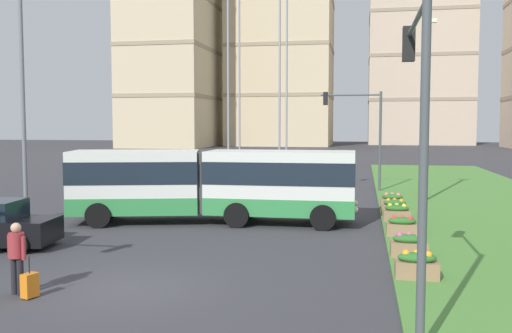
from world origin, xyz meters
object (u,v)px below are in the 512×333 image
car_navy_sedan (172,178)px  streetlight_left (23,92)px  flower_planter_2 (402,226)px  apartment_tower_west (171,4)px  pedestrian_crossing (17,253)px  rolling_suitcase (30,285)px  flower_planter_3 (397,213)px  flower_planter_4 (395,207)px  traffic_light_near_right (417,109)px  apartment_tower_centre (420,39)px  streetlight_median (428,103)px  articulated_bus (213,183)px  flower_planter_0 (417,265)px  flower_planter_1 (409,245)px  apartment_tower_westcentre (281,27)px  flower_planter_5 (392,201)px  traffic_light_far_right (361,123)px

car_navy_sedan → streetlight_left: bearing=-102.0°
flower_planter_2 → apartment_tower_west: (-37.09, 81.25, 26.29)m
pedestrian_crossing → rolling_suitcase: size_ratio=1.79×
pedestrian_crossing → apartment_tower_west: (-27.59, 89.98, 25.71)m
flower_planter_3 → flower_planter_4: 1.63m
traffic_light_near_right → apartment_tower_centre: (10.63, 115.28, 18.19)m
apartment_tower_west → apartment_tower_centre: size_ratio=1.19×
pedestrian_crossing → flower_planter_2: size_ratio=1.58×
streetlight_left → car_navy_sedan: bearing=78.0°
streetlight_median → apartment_tower_west: 83.85m
flower_planter_2 → apartment_tower_centre: (10.23, 105.89, 22.12)m
articulated_bus → traffic_light_near_right: size_ratio=1.89×
flower_planter_2 → streetlight_left: 16.41m
rolling_suitcase → flower_planter_3: bearing=53.3°
articulated_bus → apartment_tower_west: 88.41m
flower_planter_3 → traffic_light_near_right: bearing=-91.8°
flower_planter_4 → apartment_tower_centre: bearing=84.2°
apartment_tower_west → flower_planter_0: bearing=-66.9°
flower_planter_3 → apartment_tower_west: apartment_tower_west is taller
flower_planter_3 → flower_planter_2: bearing=-90.0°
car_navy_sedan → pedestrian_crossing: bearing=-80.3°
flower_planter_1 → apartment_tower_westcentre: 100.88m
car_navy_sedan → streetlight_left: streetlight_left is taller
flower_planter_2 → apartment_tower_westcentre: size_ratio=0.02×
flower_planter_1 → flower_planter_3: size_ratio=1.00×
articulated_bus → flower_planter_4: (7.52, 3.05, -1.23)m
traffic_light_near_right → apartment_tower_westcentre: size_ratio=0.13×
articulated_bus → flower_planter_5: articulated_bus is taller
flower_planter_4 → apartment_tower_centre: (10.23, 101.05, 22.12)m
pedestrian_crossing → apartment_tower_westcentre: bearing=94.7°
flower_planter_2 → apartment_tower_centre: apartment_tower_centre is taller
pedestrian_crossing → streetlight_median: size_ratio=0.18×
flower_planter_1 → pedestrian_crossing: bearing=-150.0°
traffic_light_near_right → apartment_tower_west: (-36.69, 90.64, 22.36)m
flower_planter_4 → apartment_tower_west: bearing=115.9°
streetlight_left → apartment_tower_west: bearing=105.0°
flower_planter_2 → apartment_tower_westcentre: bearing=100.9°
pedestrian_crossing → traffic_light_far_right: 24.53m
articulated_bus → traffic_light_far_right: 14.05m
traffic_light_near_right → traffic_light_far_right: bearing=92.8°
traffic_light_far_right → flower_planter_5: bearing=-77.8°
pedestrian_crossing → flower_planter_0: (9.50, 3.00, -0.58)m
pedestrian_crossing → streetlight_left: streetlight_left is taller
rolling_suitcase → apartment_tower_centre: 118.53m
flower_planter_2 → streetlight_median: 11.43m
articulated_bus → streetlight_left: size_ratio=1.20×
articulated_bus → flower_planter_0: bearing=-45.0°
streetlight_left → streetlight_median: size_ratio=1.05×
streetlight_left → apartment_tower_west: 85.75m
flower_planter_5 → flower_planter_1: bearing=-90.0°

